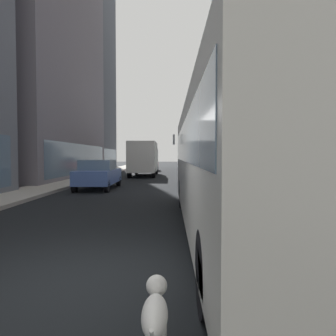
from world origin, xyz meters
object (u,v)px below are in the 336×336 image
(car_red_coupe, at_px, (151,164))
(car_white_van, at_px, (196,172))
(box_truck, at_px, (144,158))
(car_blue_hatchback, at_px, (99,174))
(dalmatian_dog, at_px, (155,313))
(transit_bus, at_px, (236,159))

(car_red_coupe, bearing_deg, car_white_van, -78.53)
(car_red_coupe, distance_m, box_truck, 10.10)
(car_white_van, height_order, box_truck, box_truck)
(car_white_van, relative_size, car_blue_hatchback, 1.07)
(car_white_van, bearing_deg, car_blue_hatchback, -162.17)
(dalmatian_dog, bearing_deg, car_blue_hatchback, 104.37)
(car_white_van, xyz_separation_m, car_red_coupe, (-4.00, 19.72, -0.00))
(box_truck, xyz_separation_m, dalmatian_dog, (2.27, -26.57, -1.15))
(car_blue_hatchback, relative_size, box_truck, 0.59)
(transit_bus, relative_size, car_blue_hatchback, 2.59)
(car_red_coupe, distance_m, dalmatian_dog, 36.70)
(car_white_van, relative_size, car_red_coupe, 1.00)
(car_blue_hatchback, bearing_deg, transit_bus, -60.80)
(transit_bus, xyz_separation_m, dalmatian_dog, (-1.73, -5.10, -1.26))
(dalmatian_dog, bearing_deg, car_red_coupe, 93.55)
(car_red_coupe, bearing_deg, transit_bus, -82.77)
(transit_bus, height_order, dalmatian_dog, transit_bus)
(box_truck, height_order, dalmatian_dog, box_truck)
(car_red_coupe, height_order, dalmatian_dog, car_red_coupe)
(car_white_van, distance_m, car_red_coupe, 20.12)
(car_blue_hatchback, bearing_deg, dalmatian_dog, -75.63)
(car_blue_hatchback, height_order, dalmatian_dog, car_blue_hatchback)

